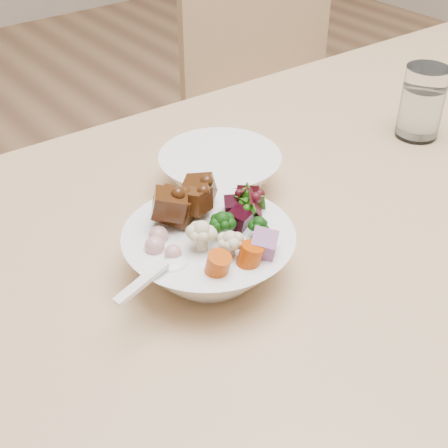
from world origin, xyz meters
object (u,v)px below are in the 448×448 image
at_px(food_bowl, 209,250).
at_px(water_glass, 421,105).
at_px(dining_table, 422,199).
at_px(chair_far, 279,89).
at_px(side_bowl, 220,173).

bearing_deg(food_bowl, water_glass, 8.38).
bearing_deg(dining_table, chair_far, 69.85).
bearing_deg(chair_far, dining_table, -101.65).
bearing_deg(water_glass, dining_table, -126.86).
distance_m(food_bowl, side_bowl, 0.18).
xyz_separation_m(dining_table, chair_far, (0.25, 0.61, -0.09)).
xyz_separation_m(food_bowl, water_glass, (0.47, 0.07, 0.02)).
relative_size(dining_table, chair_far, 1.60).
bearing_deg(side_bowl, water_glass, -10.44).
relative_size(food_bowl, water_glass, 1.71).
relative_size(dining_table, side_bowl, 8.67).
distance_m(dining_table, water_glass, 0.15).
relative_size(dining_table, food_bowl, 7.41).
height_order(food_bowl, side_bowl, food_bowl).
bearing_deg(chair_far, food_bowl, -127.04).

